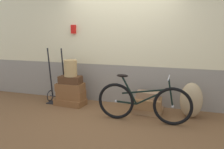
{
  "coord_description": "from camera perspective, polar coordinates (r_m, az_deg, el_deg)",
  "views": [
    {
      "loc": [
        1.42,
        -4.25,
        1.68
      ],
      "look_at": [
        -0.04,
        0.19,
        0.78
      ],
      "focal_mm": 37.32,
      "sensor_mm": 36.0,
      "label": 1
    }
  ],
  "objects": [
    {
      "name": "station_building",
      "position": [
        5.29,
        2.85,
        9.4
      ],
      "size": [
        7.21,
        0.74,
        3.07
      ],
      "color": "gray",
      "rests_on": "ground"
    },
    {
      "name": "suitcase_1",
      "position": [
        5.38,
        -9.98,
        -4.88
      ],
      "size": [
        0.61,
        0.35,
        0.19
      ],
      "primitive_type": "cube",
      "rotation": [
        0.0,
        0.0,
        0.02
      ],
      "color": "brown",
      "rests_on": "suitcase_0"
    },
    {
      "name": "suitcase_0",
      "position": [
        5.41,
        -10.13,
        -6.61
      ],
      "size": [
        0.69,
        0.44,
        0.14
      ],
      "primitive_type": "cube",
      "rotation": [
        0.0,
        0.0,
        -0.07
      ],
      "color": "brown",
      "rests_on": "ground"
    },
    {
      "name": "ground",
      "position": [
        4.8,
        -0.21,
        -9.98
      ],
      "size": [
        9.21,
        5.2,
        0.06
      ],
      "primitive_type": "cube",
      "color": "brown"
    },
    {
      "name": "wicker_basket",
      "position": [
        5.23,
        -10.13,
        1.55
      ],
      "size": [
        0.29,
        0.29,
        0.36
      ],
      "primitive_type": "cylinder",
      "color": "tan",
      "rests_on": "suitcase_3"
    },
    {
      "name": "suitcase_5",
      "position": [
        4.81,
        8.77,
        -6.96
      ],
      "size": [
        0.56,
        0.42,
        0.2
      ],
      "primitive_type": "cube",
      "rotation": [
        0.0,
        0.0,
        0.05
      ],
      "color": "olive",
      "rests_on": "suitcase_4"
    },
    {
      "name": "suitcase_2",
      "position": [
        5.34,
        -10.2,
        -3.03
      ],
      "size": [
        0.62,
        0.36,
        0.17
      ],
      "primitive_type": "cube",
      "rotation": [
        0.0,
        0.0,
        0.03
      ],
      "color": "brown",
      "rests_on": "suitcase_1"
    },
    {
      "name": "suitcase_4",
      "position": [
        4.9,
        8.75,
        -8.57
      ],
      "size": [
        0.6,
        0.45,
        0.11
      ],
      "primitive_type": "cube",
      "rotation": [
        0.0,
        0.0,
        -0.07
      ],
      "color": "#9E754C",
      "rests_on": "ground"
    },
    {
      "name": "suitcase_3",
      "position": [
        5.29,
        -10.15,
        -1.28
      ],
      "size": [
        0.51,
        0.3,
        0.17
      ],
      "primitive_type": "cube",
      "rotation": [
        0.0,
        0.0,
        0.05
      ],
      "color": "#4C2D19",
      "rests_on": "suitcase_2"
    },
    {
      "name": "suitcase_6",
      "position": [
        4.81,
        8.79,
        -4.93
      ],
      "size": [
        0.45,
        0.27,
        0.13
      ],
      "primitive_type": "cube",
      "rotation": [
        0.0,
        0.0,
        -0.0
      ],
      "color": "#937051",
      "rests_on": "suitcase_5"
    },
    {
      "name": "luggage_trolley",
      "position": [
        5.6,
        -13.34,
        -3.6
      ],
      "size": [
        0.43,
        0.35,
        1.27
      ],
      "color": "black",
      "rests_on": "ground"
    },
    {
      "name": "burlap_sack",
      "position": [
        4.77,
        18.82,
        -5.98
      ],
      "size": [
        0.42,
        0.36,
        0.69
      ],
      "primitive_type": "ellipsoid",
      "color": "tan",
      "rests_on": "ground"
    },
    {
      "name": "bicycle",
      "position": [
        4.33,
        7.6,
        -6.83
      ],
      "size": [
        1.74,
        0.46,
        0.88
      ],
      "color": "black",
      "rests_on": "ground"
    }
  ]
}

